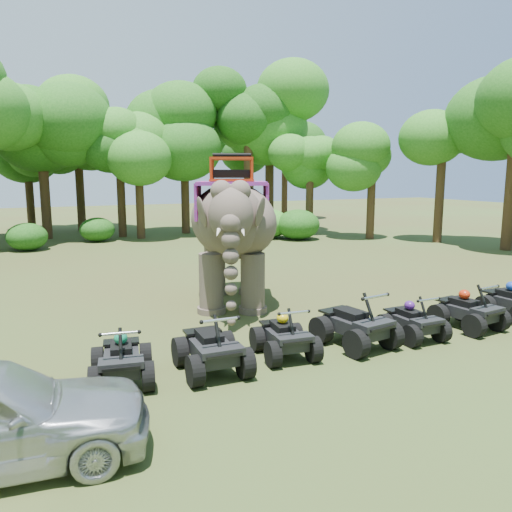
{
  "coord_description": "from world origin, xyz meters",
  "views": [
    {
      "loc": [
        -5.48,
        -10.81,
        4.11
      ],
      "look_at": [
        0.0,
        1.2,
        1.9
      ],
      "focal_mm": 35.0,
      "sensor_mm": 36.0,
      "label": 1
    }
  ],
  "objects": [
    {
      "name": "tree_29",
      "position": [
        -4.48,
        23.07,
        4.89
      ],
      "size": [
        6.85,
        6.85,
        9.78
      ],
      "primitive_type": null,
      "color": "#195114",
      "rests_on": "ground"
    },
    {
      "name": "tree_0",
      "position": [
        0.0,
        22.08,
        3.68
      ],
      "size": [
        5.15,
        5.15,
        7.35
      ],
      "primitive_type": null,
      "color": "#195114",
      "rests_on": "ground"
    },
    {
      "name": "atv_1",
      "position": [
        -2.21,
        -1.42,
        0.66
      ],
      "size": [
        1.35,
        1.82,
        1.32
      ],
      "primitive_type": null,
      "rotation": [
        0.0,
        0.0,
        -0.03
      ],
      "color": "black",
      "rests_on": "ground"
    },
    {
      "name": "atv_4",
      "position": [
        3.08,
        -1.49,
        0.57
      ],
      "size": [
        1.13,
        1.55,
        1.15
      ],
      "primitive_type": null,
      "rotation": [
        0.0,
        0.0,
        0.0
      ],
      "color": "black",
      "rests_on": "ground"
    },
    {
      "name": "tree_5",
      "position": [
        16.7,
        11.64,
        3.64
      ],
      "size": [
        5.09,
        5.09,
        7.27
      ],
      "primitive_type": null,
      "color": "#195114",
      "rests_on": "ground"
    },
    {
      "name": "elephant",
      "position": [
        0.29,
        3.64,
        2.35
      ],
      "size": [
        4.41,
        6.1,
        4.69
      ],
      "primitive_type": null,
      "rotation": [
        0.0,
        0.0,
        -0.39
      ],
      "color": "#4E4039",
      "rests_on": "ground"
    },
    {
      "name": "atv_5",
      "position": [
        4.99,
        -1.48,
        0.63
      ],
      "size": [
        1.43,
        1.83,
        1.27
      ],
      "primitive_type": null,
      "rotation": [
        0.0,
        0.0,
        0.11
      ],
      "color": "black",
      "rests_on": "ground"
    },
    {
      "name": "atv_3",
      "position": [
        1.44,
        -1.36,
        0.69
      ],
      "size": [
        1.63,
        2.05,
        1.38
      ],
      "primitive_type": null,
      "rotation": [
        0.0,
        0.0,
        0.15
      ],
      "color": "black",
      "rests_on": "ground"
    },
    {
      "name": "tree_4",
      "position": [
        14.02,
        14.62,
        3.38
      ],
      "size": [
        4.73,
        4.73,
        6.76
      ],
      "primitive_type": null,
      "color": "#195114",
      "rests_on": "ground"
    },
    {
      "name": "tree_34",
      "position": [
        0.91,
        20.75,
        3.62
      ],
      "size": [
        5.06,
        5.06,
        7.23
      ],
      "primitive_type": null,
      "color": "#195114",
      "rests_on": "ground"
    },
    {
      "name": "tree_38",
      "position": [
        15.89,
        29.77,
        4.01
      ],
      "size": [
        5.62,
        5.62,
        8.03
      ],
      "primitive_type": null,
      "color": "#195114",
      "rests_on": "ground"
    },
    {
      "name": "tree_35",
      "position": [
        -5.33,
        28.14,
        4.1
      ],
      "size": [
        5.74,
        5.74,
        8.2
      ],
      "primitive_type": null,
      "color": "#195114",
      "rests_on": "ground"
    },
    {
      "name": "tree_39",
      "position": [
        -2.03,
        26.97,
        4.62
      ],
      "size": [
        6.47,
        6.47,
        9.24
      ],
      "primitive_type": null,
      "color": "#195114",
      "rests_on": "ground"
    },
    {
      "name": "ground",
      "position": [
        0.0,
        0.0,
        0.0
      ],
      "size": [
        110.0,
        110.0,
        0.0
      ],
      "primitive_type": "plane",
      "color": "#47381E",
      "rests_on": "ground"
    },
    {
      "name": "tree_2",
      "position": [
        8.07,
        20.13,
        4.97
      ],
      "size": [
        6.96,
        6.96,
        9.94
      ],
      "primitive_type": null,
      "color": "#195114",
      "rests_on": "ground"
    },
    {
      "name": "atv_0",
      "position": [
        -4.01,
        -1.2,
        0.61
      ],
      "size": [
        1.46,
        1.82,
        1.22
      ],
      "primitive_type": null,
      "rotation": [
        0.0,
        0.0,
        -0.17
      ],
      "color": "black",
      "rests_on": "ground"
    },
    {
      "name": "tree_31",
      "position": [
        10.32,
        21.5,
        5.22
      ],
      "size": [
        7.3,
        7.3,
        10.43
      ],
      "primitive_type": null,
      "color": "#195114",
      "rests_on": "ground"
    },
    {
      "name": "tree_1",
      "position": [
        4.32,
        22.31,
        4.31
      ],
      "size": [
        6.03,
        6.03,
        8.61
      ],
      "primitive_type": null,
      "color": "#195114",
      "rests_on": "ground"
    },
    {
      "name": "atv_2",
      "position": [
        -0.41,
        -1.26,
        0.6
      ],
      "size": [
        1.34,
        1.73,
        1.2
      ],
      "primitive_type": null,
      "rotation": [
        0.0,
        0.0,
        -0.1
      ],
      "color": "black",
      "rests_on": "ground"
    },
    {
      "name": "tree_36",
      "position": [
        11.27,
        27.01,
        3.82
      ],
      "size": [
        5.35,
        5.35,
        7.65
      ],
      "primitive_type": null,
      "color": "#195114",
      "rests_on": "ground"
    },
    {
      "name": "tree_37",
      "position": [
        -4.36,
        27.28,
        3.55
      ],
      "size": [
        4.97,
        4.97,
        7.11
      ],
      "primitive_type": null,
      "color": "#195114",
      "rests_on": "ground"
    },
    {
      "name": "tree_3",
      "position": [
        11.38,
        17.67,
        3.29
      ],
      "size": [
        4.6,
        4.6,
        6.57
      ],
      "primitive_type": null,
      "color": "#195114",
      "rests_on": "ground"
    }
  ]
}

